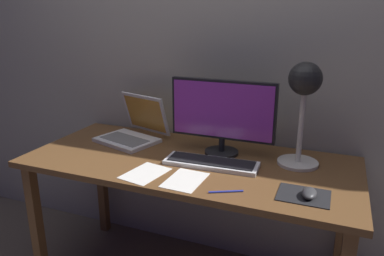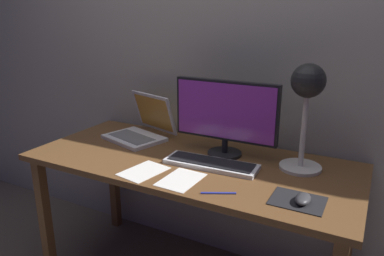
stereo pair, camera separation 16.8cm
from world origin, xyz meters
TOP-DOWN VIEW (x-y plane):
  - back_wall at (0.00, 0.40)m, footprint 4.80×0.06m
  - desk at (0.00, 0.00)m, footprint 1.60×0.70m
  - monitor at (0.13, 0.13)m, footprint 0.53×0.17m
  - keyboard_main at (0.13, -0.03)m, footprint 0.45×0.16m
  - laptop at (-0.40, 0.18)m, footprint 0.39×0.38m
  - desk_lamp at (0.50, 0.14)m, footprint 0.19×0.19m
  - mousepad at (0.56, -0.18)m, footprint 0.20×0.16m
  - mouse at (0.58, -0.19)m, footprint 0.06×0.10m
  - paper_sheet_near_mouse at (0.08, -0.22)m, footprint 0.16×0.22m
  - paper_sheet_by_keyboard at (-0.12, -0.23)m, footprint 0.18×0.23m
  - pen at (0.27, -0.27)m, footprint 0.13×0.07m

SIDE VIEW (x-z plane):
  - desk at x=0.00m, z-range 0.29..1.03m
  - paper_sheet_near_mouse at x=0.08m, z-range 0.74..0.74m
  - paper_sheet_by_keyboard at x=-0.12m, z-range 0.74..0.74m
  - mousepad at x=0.56m, z-range 0.74..0.74m
  - pen at x=0.27m, z-range 0.74..0.75m
  - keyboard_main at x=0.13m, z-range 0.74..0.76m
  - mouse at x=0.58m, z-range 0.74..0.78m
  - laptop at x=-0.40m, z-range 0.68..0.93m
  - monitor at x=0.13m, z-range 0.76..1.14m
  - desk_lamp at x=0.50m, z-range 0.84..1.33m
  - back_wall at x=0.00m, z-range 0.00..2.60m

